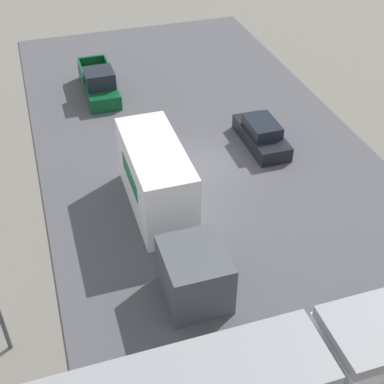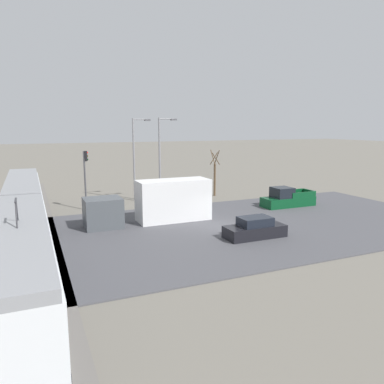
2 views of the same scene
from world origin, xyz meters
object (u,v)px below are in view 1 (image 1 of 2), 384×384
object	(u,v)px
light_rail_tram	(320,374)
box_truck	(164,198)
pickup_truck	(99,84)
sedan_car_0	(261,135)

from	to	relation	value
light_rail_tram	box_truck	distance (m)	10.34
box_truck	light_rail_tram	bearing A→B (deg)	103.03
pickup_truck	box_truck	bearing A→B (deg)	92.77
light_rail_tram	sedan_car_0	world-z (taller)	light_rail_tram
box_truck	pickup_truck	xyz separation A→B (m)	(0.66, -13.62, -0.85)
box_truck	pickup_truck	bearing A→B (deg)	-87.23
light_rail_tram	pickup_truck	bearing A→B (deg)	-82.80
sedan_car_0	pickup_truck	bearing A→B (deg)	131.31
light_rail_tram	box_truck	size ratio (longest dim) A/B	3.15
light_rail_tram	sedan_car_0	bearing A→B (deg)	-107.09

